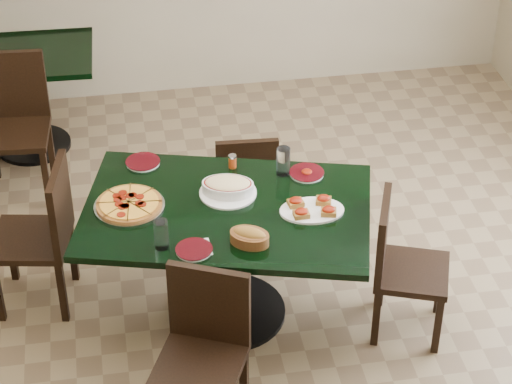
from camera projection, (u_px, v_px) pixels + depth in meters
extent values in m
plane|color=brown|center=(247.00, 319.00, 5.72)|extent=(5.50, 5.50, 0.00)
cube|color=black|center=(227.00, 211.00, 5.34)|extent=(1.73, 1.35, 0.04)
cylinder|color=black|center=(228.00, 265.00, 5.56)|extent=(0.13, 0.13, 0.71)
cylinder|color=black|center=(229.00, 311.00, 5.75)|extent=(0.66, 0.66, 0.03)
cube|color=black|center=(21.00, 56.00, 6.80)|extent=(1.00, 0.74, 0.04)
cylinder|color=black|center=(28.00, 104.00, 7.02)|extent=(0.11, 0.11, 0.71)
cylinder|color=black|center=(34.00, 145.00, 7.22)|extent=(0.53, 0.53, 0.03)
cube|color=black|center=(245.00, 184.00, 6.17)|extent=(0.39, 0.39, 0.04)
cube|color=black|center=(247.00, 170.00, 5.91)|extent=(0.37, 0.06, 0.40)
cube|color=black|center=(267.00, 194.00, 6.42)|extent=(0.04, 0.04, 0.36)
cube|color=black|center=(272.00, 223.00, 6.17)|extent=(0.04, 0.04, 0.36)
cube|color=black|center=(219.00, 197.00, 6.40)|extent=(0.04, 0.04, 0.36)
cube|color=black|center=(222.00, 226.00, 6.14)|extent=(0.04, 0.04, 0.36)
cube|color=black|center=(199.00, 366.00, 4.83)|extent=(0.54, 0.54, 0.04)
cube|color=black|center=(209.00, 304.00, 4.84)|extent=(0.39, 0.20, 0.44)
cube|color=black|center=(178.00, 366.00, 5.13)|extent=(0.05, 0.05, 0.40)
cube|color=black|center=(244.00, 379.00, 5.06)|extent=(0.05, 0.05, 0.40)
cube|color=black|center=(412.00, 272.00, 5.44)|extent=(0.50, 0.50, 0.04)
cube|color=black|center=(383.00, 235.00, 5.33)|extent=(0.17, 0.38, 0.42)
cube|color=black|center=(438.00, 325.00, 5.40)|extent=(0.05, 0.05, 0.38)
cube|color=black|center=(376.00, 318.00, 5.45)|extent=(0.05, 0.05, 0.38)
cube|color=black|center=(440.00, 286.00, 5.67)|extent=(0.05, 0.05, 0.38)
cube|color=black|center=(381.00, 279.00, 5.72)|extent=(0.05, 0.05, 0.38)
cube|color=black|center=(31.00, 240.00, 5.62)|extent=(0.49, 0.49, 0.04)
cube|color=black|center=(60.00, 204.00, 5.47)|extent=(0.11, 0.42, 0.45)
cube|color=black|center=(11.00, 251.00, 5.90)|extent=(0.05, 0.05, 0.41)
cube|color=black|center=(73.00, 251.00, 5.90)|extent=(0.05, 0.05, 0.41)
cube|color=black|center=(62.00, 292.00, 5.60)|extent=(0.05, 0.05, 0.41)
cube|color=black|center=(14.00, 134.00, 6.50)|extent=(0.48, 0.48, 0.04)
cube|color=black|center=(12.00, 84.00, 6.51)|extent=(0.45, 0.07, 0.48)
cube|color=black|center=(46.00, 179.00, 6.49)|extent=(0.04, 0.04, 0.44)
cube|color=black|center=(51.00, 148.00, 6.81)|extent=(0.04, 0.04, 0.44)
cylinder|color=#B2B2B9|center=(129.00, 206.00, 5.34)|extent=(0.38, 0.38, 0.01)
cylinder|color=#945220|center=(129.00, 204.00, 5.33)|extent=(0.36, 0.36, 0.02)
cylinder|color=orange|center=(129.00, 202.00, 5.32)|extent=(0.32, 0.32, 0.01)
cylinder|color=white|center=(228.00, 193.00, 5.44)|extent=(0.31, 0.31, 0.01)
ellipsoid|color=beige|center=(228.00, 183.00, 5.40)|extent=(0.28, 0.22, 0.04)
ellipsoid|color=olive|center=(249.00, 234.00, 5.05)|extent=(0.20, 0.16, 0.07)
cylinder|color=white|center=(194.00, 250.00, 5.03)|extent=(0.19, 0.19, 0.01)
cylinder|color=#310308|center=(194.00, 249.00, 5.02)|extent=(0.19, 0.19, 0.00)
cylinder|color=white|center=(307.00, 173.00, 5.59)|extent=(0.19, 0.19, 0.01)
cylinder|color=#310308|center=(307.00, 172.00, 5.59)|extent=(0.20, 0.20, 0.00)
ellipsoid|color=maroon|center=(307.00, 172.00, 5.59)|extent=(0.06, 0.06, 0.03)
cylinder|color=white|center=(143.00, 162.00, 5.68)|extent=(0.19, 0.19, 0.01)
cylinder|color=#310308|center=(143.00, 161.00, 5.68)|extent=(0.20, 0.20, 0.00)
cube|color=white|center=(197.00, 248.00, 5.05)|extent=(0.15, 0.15, 0.00)
cube|color=#B2B2B9|center=(201.00, 247.00, 5.05)|extent=(0.02, 0.13, 0.00)
cylinder|color=silver|center=(283.00, 161.00, 5.55)|extent=(0.08, 0.08, 0.17)
cylinder|color=silver|center=(161.00, 234.00, 5.01)|extent=(0.07, 0.07, 0.16)
cylinder|color=#B53B13|center=(232.00, 162.00, 5.63)|extent=(0.04, 0.04, 0.07)
cylinder|color=#B2B2B9|center=(232.00, 156.00, 5.61)|extent=(0.05, 0.05, 0.01)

